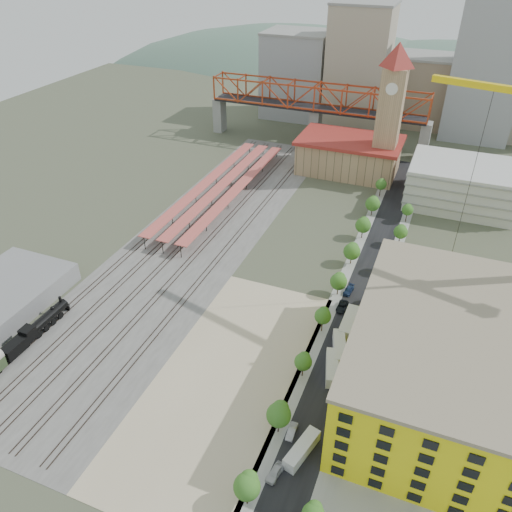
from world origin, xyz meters
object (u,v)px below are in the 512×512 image
at_px(site_trailer_b, 332,368).
at_px(site_trailer_d, 349,323).
at_px(site_trailer_c, 339,348).
at_px(locomotive, 39,327).
at_px(car_0, 275,473).
at_px(construction_building, 472,369).
at_px(clock_tower, 391,102).
at_px(site_trailer_a, 302,449).

distance_m(site_trailer_b, site_trailer_d, 15.39).
bearing_deg(site_trailer_c, locomotive, -179.45).
bearing_deg(car_0, construction_building, 54.51).
distance_m(site_trailer_c, site_trailer_d, 9.05).
bearing_deg(clock_tower, site_trailer_b, -85.50).
height_order(construction_building, site_trailer_c, construction_building).
xyz_separation_m(clock_tower, construction_building, (34.00, -99.99, -19.29)).
bearing_deg(car_0, locomotive, 177.80).
bearing_deg(site_trailer_c, site_trailer_a, -106.09).
bearing_deg(site_trailer_c, clock_tower, 78.71).
relative_size(clock_tower, site_trailer_b, 5.48).
relative_size(clock_tower, car_0, 11.68).
bearing_deg(clock_tower, site_trailer_c, -85.21).
height_order(clock_tower, locomotive, clock_tower).
xyz_separation_m(locomotive, site_trailer_b, (66.00, 13.38, -0.66)).
xyz_separation_m(construction_building, site_trailer_d, (-26.00, 13.65, -7.99)).
distance_m(site_trailer_b, site_trailer_c, 6.34).
relative_size(locomotive, site_trailer_d, 2.02).
relative_size(site_trailer_a, site_trailer_c, 0.93).
bearing_deg(car_0, site_trailer_b, 93.53).
bearing_deg(car_0, site_trailer_a, 72.27).
bearing_deg(car_0, site_trailer_c, 94.74).
bearing_deg(site_trailer_b, site_trailer_d, 75.69).
height_order(locomotive, site_trailer_b, locomotive).
relative_size(construction_building, site_trailer_c, 5.19).
bearing_deg(site_trailer_b, clock_tower, 80.18).
distance_m(clock_tower, site_trailer_b, 105.66).
height_order(site_trailer_d, car_0, site_trailer_d).
bearing_deg(locomotive, construction_building, 9.33).
distance_m(site_trailer_d, car_0, 42.38).
bearing_deg(site_trailer_a, site_trailer_d, 104.89).
xyz_separation_m(clock_tower, site_trailer_d, (8.00, -86.34, -27.28)).
distance_m(construction_building, car_0, 41.65).
xyz_separation_m(site_trailer_b, site_trailer_d, (0.00, 15.39, 0.12)).
bearing_deg(clock_tower, site_trailer_a, -86.28).
height_order(clock_tower, construction_building, clock_tower).
relative_size(site_trailer_a, site_trailer_d, 0.87).
bearing_deg(site_trailer_c, site_trailer_b, -106.09).
height_order(clock_tower, site_trailer_b, clock_tower).
height_order(site_trailer_c, site_trailer_d, site_trailer_d).
distance_m(construction_building, site_trailer_d, 30.44).
height_order(construction_building, site_trailer_d, construction_building).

